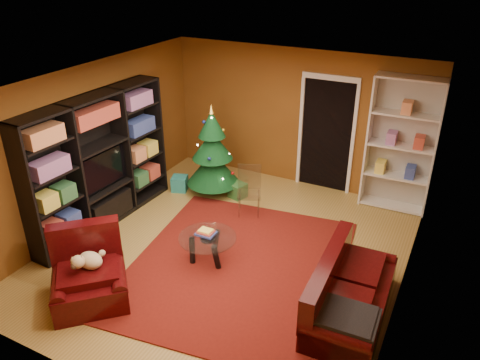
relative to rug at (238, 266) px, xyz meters
The scene contains 17 objects.
floor 0.41m from the rug, 138.61° to the left, with size 5.00×5.50×0.05m, color olive.
ceiling 2.65m from the rug, 138.61° to the left, with size 5.00×5.50×0.05m, color silver.
wall_back 3.32m from the rug, 95.76° to the left, with size 5.00×0.05×2.60m, color brown.
wall_left 3.12m from the rug, behind, with size 0.05×5.50×2.60m, color brown.
wall_right 2.58m from the rug, ahead, with size 0.05×5.50×2.60m, color brown.
doorway 3.19m from the rug, 84.43° to the left, with size 1.06×0.60×2.16m, color black, non-canonical shape.
rug is the anchor object (origin of this frame).
media_unit 2.80m from the rug, behind, with size 0.44×2.84×2.18m, color black, non-canonical shape.
christmas_tree 2.51m from the rug, 128.53° to the left, with size 0.98×0.98×1.74m, color #0B3D1A, non-canonical shape.
gift_box_teal 2.66m from the rug, 141.95° to the left, with size 0.28×0.28×0.28m, color teal.
gift_box_green 2.14m from the rug, 117.30° to the left, with size 0.27×0.27×0.27m, color #2C7030.
white_bookshelf 3.48m from the rug, 59.96° to the left, with size 1.12×0.40×2.41m, color white, non-canonical shape.
armchair 2.08m from the rug, 132.97° to the right, with size 1.01×1.01×0.79m, color black, non-canonical shape.
dog 2.08m from the rug, 134.32° to the right, with size 0.40×0.30×0.26m, color beige, non-canonical shape.
sofa 1.77m from the rug, ahead, with size 1.84×0.83×0.79m, color black, non-canonical shape.
coffee_table 0.51m from the rug, behind, with size 0.84×0.84×0.53m, color gray, non-canonical shape.
acrylic_chair 1.57m from the rug, 109.98° to the left, with size 0.40×0.44×0.79m, color #66605B, non-canonical shape.
Camera 1 is at (2.85, -5.19, 4.19)m, focal length 35.00 mm.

